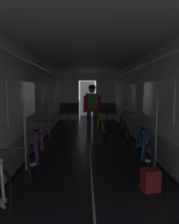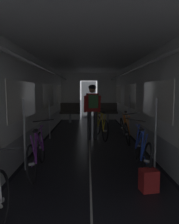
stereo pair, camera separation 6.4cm
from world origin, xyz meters
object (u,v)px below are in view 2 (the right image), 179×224
(person_cyclist_aisle, at_px, (92,106))
(bicycle_yellow_in_aisle, at_px, (101,126))
(bench_seat_far_right, at_px, (107,111))
(bicycle_purple, at_px, (37,152))
(backpack_on_floor, at_px, (149,180))
(bench_seat_far_left, at_px, (70,111))
(bicycle_orange, at_px, (125,129))
(bicycle_blue, at_px, (142,150))

(person_cyclist_aisle, xyz_separation_m, bicycle_yellow_in_aisle, (0.30, 0.26, -0.69))
(bench_seat_far_right, distance_m, bicycle_purple, 6.36)
(bench_seat_far_right, xyz_separation_m, bicycle_purple, (-1.91, -6.07, -0.19))
(bench_seat_far_right, height_order, bicycle_purple, bench_seat_far_right)
(backpack_on_floor, bearing_deg, bench_seat_far_left, 104.77)
(bicycle_orange, bearing_deg, bicycle_purple, -131.80)
(bicycle_blue, xyz_separation_m, bicycle_yellow_in_aisle, (-0.63, 2.66, 0.00))
(bench_seat_far_right, relative_size, person_cyclist_aisle, 0.57)
(bench_seat_far_left, xyz_separation_m, bicycle_yellow_in_aisle, (1.30, -3.27, -0.18))
(bicycle_purple, distance_m, bicycle_orange, 3.14)
(bench_seat_far_right, xyz_separation_m, person_cyclist_aisle, (-0.80, -3.53, 0.50))
(bicycle_orange, bearing_deg, backpack_on_floor, -93.37)
(bench_seat_far_left, bearing_deg, bicycle_yellow_in_aisle, -68.33)
(bicycle_purple, xyz_separation_m, bicycle_blue, (2.04, 0.13, -0.00))
(bicycle_orange, bearing_deg, bicycle_yellow_in_aisle, 146.56)
(bench_seat_far_right, distance_m, person_cyclist_aisle, 3.66)
(bicycle_purple, bearing_deg, bench_seat_far_right, 72.54)
(bench_seat_far_right, height_order, person_cyclist_aisle, person_cyclist_aisle)
(person_cyclist_aisle, height_order, bicycle_yellow_in_aisle, person_cyclist_aisle)
(person_cyclist_aisle, relative_size, backpack_on_floor, 5.09)
(bicycle_purple, height_order, bicycle_blue, bicycle_blue)
(bicycle_purple, bearing_deg, bench_seat_far_left, 88.97)
(bench_seat_far_right, distance_m, bicycle_orange, 3.73)
(bench_seat_far_right, bearing_deg, backpack_on_floor, -89.98)
(bicycle_purple, distance_m, backpack_on_floor, 2.07)
(bicycle_blue, bearing_deg, person_cyclist_aisle, 111.13)
(bicycle_purple, relative_size, person_cyclist_aisle, 0.98)
(bicycle_blue, bearing_deg, bicycle_purple, -176.22)
(bench_seat_far_right, relative_size, bicycle_purple, 0.58)
(bench_seat_far_right, height_order, bicycle_blue, bicycle_blue)
(bicycle_orange, height_order, bicycle_blue, same)
(bench_seat_far_left, distance_m, bicycle_purple, 6.07)
(bicycle_purple, relative_size, bicycle_blue, 1.00)
(bicycle_purple, height_order, backpack_on_floor, bicycle_purple)
(bicycle_purple, height_order, bicycle_orange, bicycle_orange)
(bicycle_orange, distance_m, person_cyclist_aisle, 1.22)
(bench_seat_far_left, relative_size, bicycle_yellow_in_aisle, 0.59)
(bicycle_blue, bearing_deg, bicycle_orange, 88.50)
(bicycle_yellow_in_aisle, bearing_deg, bicycle_orange, -33.44)
(bicycle_purple, distance_m, bicycle_blue, 2.04)
(bicycle_blue, distance_m, person_cyclist_aisle, 2.66)
(bicycle_purple, bearing_deg, backpack_on_floor, -21.93)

